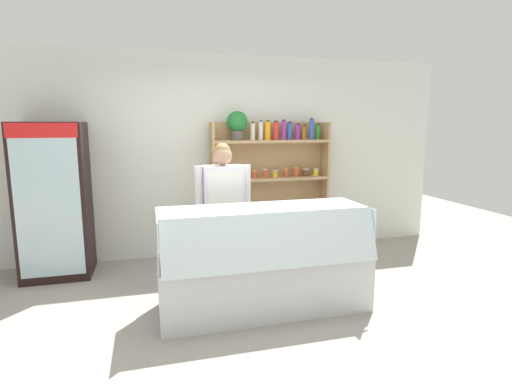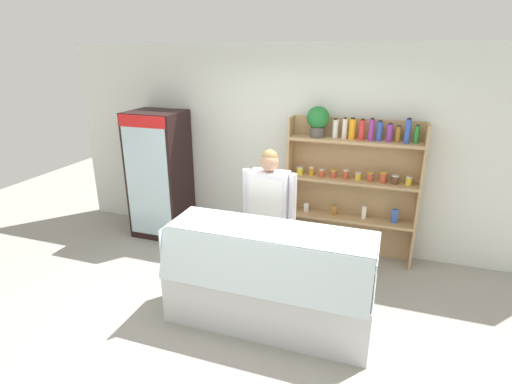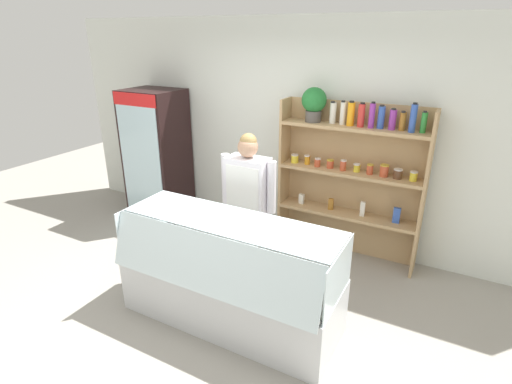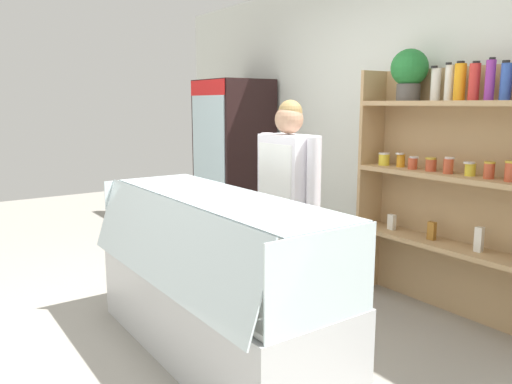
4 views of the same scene
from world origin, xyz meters
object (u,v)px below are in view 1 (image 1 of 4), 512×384
Objects in this scene: drinks_fridge at (55,201)px; deli_display_case at (264,278)px; shelving_unit at (266,173)px; shop_clerk at (223,202)px.

deli_display_case is at bearing -35.36° from drinks_fridge.
shelving_unit is (2.64, 0.19, 0.21)m from drinks_fridge.
shop_clerk is (-0.77, -0.91, -0.19)m from shelving_unit.
drinks_fridge is 2.00m from shop_clerk.
shop_clerk is at bearing -20.96° from drinks_fridge.
drinks_fridge is at bearing 159.04° from shop_clerk.
shop_clerk is (-0.24, 0.78, 0.62)m from deli_display_case.
drinks_fridge reaches higher than deli_display_case.
shelving_unit is 1.95m from deli_display_case.
deli_display_case is 1.03m from shop_clerk.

